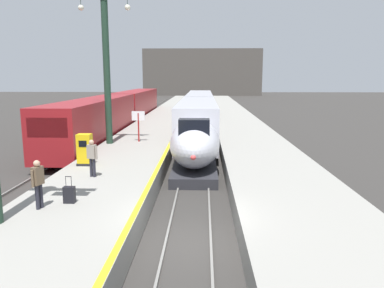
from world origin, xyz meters
name	(u,v)px	position (x,y,z in m)	size (l,w,h in m)	color
ground_plane	(188,244)	(0.00, 0.00, 0.00)	(260.00, 260.00, 0.00)	#33302D
platform_left	(158,128)	(-4.05, 24.75, 0.53)	(4.80, 110.00, 1.05)	gray
platform_right	(240,128)	(4.05, 24.75, 0.53)	(4.80, 110.00, 1.05)	gray
platform_left_safety_stripe	(181,123)	(-1.77, 24.75, 1.05)	(0.20, 107.80, 0.01)	yellow
rail_main_left	(192,129)	(-0.75, 27.50, 0.06)	(0.08, 110.00, 0.12)	slate
rail_main_right	(206,129)	(0.75, 27.50, 0.06)	(0.08, 110.00, 0.12)	slate
rail_secondary_left	(117,128)	(-8.85, 27.50, 0.06)	(0.08, 110.00, 0.12)	slate
rail_secondary_right	(131,129)	(-7.35, 27.50, 0.06)	(0.08, 110.00, 0.12)	slate
highspeed_train_main	(199,115)	(0.00, 24.06, 1.93)	(2.92, 37.61, 3.60)	silver
regional_train_adjacent	(121,110)	(-8.10, 26.41, 2.13)	(2.85, 36.60, 3.80)	maroon
station_column_mid	(106,55)	(-5.90, 12.98, 6.88)	(4.00, 0.68, 9.76)	#1E3828
passenger_near_edge	(38,180)	(-5.09, 0.34, 2.04)	(0.33, 0.54, 1.69)	#23232D
passenger_mid_platform	(92,155)	(-4.49, 4.45, 2.04)	(0.54, 0.34, 1.69)	#23232D
rolling_suitcase	(69,195)	(-4.28, 0.94, 1.35)	(0.40, 0.22, 0.98)	black
ticket_machine_yellow	(85,151)	(-5.55, 6.70, 1.79)	(0.76, 0.62, 1.60)	yellow
departure_info_board	(138,120)	(-4.03, 13.77, 2.56)	(0.90, 0.10, 2.12)	maroon
terminus_back_wall	(202,72)	(0.00, 102.00, 7.00)	(36.00, 2.00, 14.00)	#4C4742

